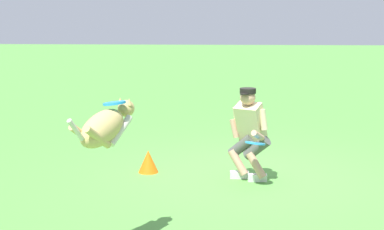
{
  "coord_description": "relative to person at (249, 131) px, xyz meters",
  "views": [
    {
      "loc": [
        0.37,
        8.15,
        2.38
      ],
      "look_at": [
        0.71,
        1.35,
        1.14
      ],
      "focal_mm": 55.78,
      "sensor_mm": 36.0,
      "label": 1
    }
  ],
  "objects": [
    {
      "name": "training_cone",
      "position": [
        1.44,
        -0.31,
        -0.53
      ],
      "size": [
        0.29,
        0.29,
        0.32
      ],
      "primitive_type": "cone",
      "color": "orange",
      "rests_on": "ground_plane"
    },
    {
      "name": "dog",
      "position": [
        1.49,
        2.56,
        0.56
      ],
      "size": [
        0.55,
        0.91,
        0.47
      ],
      "rotation": [
        0.0,
        0.0,
        4.24
      ],
      "color": "tan"
    },
    {
      "name": "person",
      "position": [
        0.0,
        0.0,
        0.0
      ],
      "size": [
        0.63,
        0.7,
        1.29
      ],
      "rotation": [
        0.0,
        0.0,
        1.06
      ],
      "color": "silver",
      "rests_on": "ground_plane"
    },
    {
      "name": "ground_plane",
      "position": [
        0.01,
        -0.1,
        -0.7
      ],
      "size": [
        60.0,
        60.0,
        0.0
      ],
      "primitive_type": "plane",
      "color": "#51913F"
    },
    {
      "name": "frisbee_held",
      "position": [
        -0.06,
        0.38,
        -0.09
      ],
      "size": [
        0.38,
        0.38,
        0.08
      ],
      "primitive_type": "cylinder",
      "rotation": [
        -0.03,
        0.2,
        3.94
      ],
      "color": "#2C94DC",
      "rests_on": "person"
    },
    {
      "name": "frisbee_flying",
      "position": [
        1.41,
        2.44,
        0.77
      ],
      "size": [
        0.26,
        0.26,
        0.06
      ],
      "primitive_type": "cylinder",
      "rotation": [
        0.12,
        -0.03,
        1.37
      ],
      "color": "#2693EB"
    }
  ]
}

